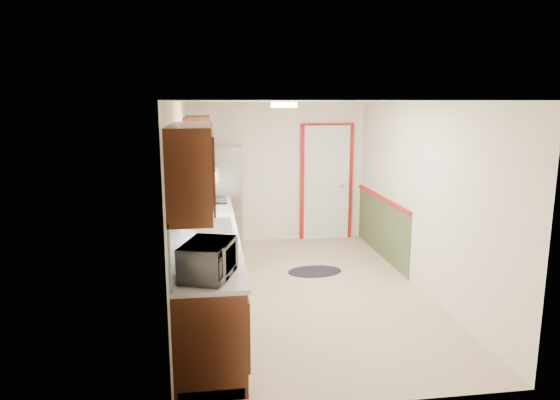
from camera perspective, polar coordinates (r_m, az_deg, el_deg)
name	(u,v)px	position (r m, az deg, el deg)	size (l,w,h in m)	color
room_shell	(305,199)	(6.22, 2.91, 0.07)	(3.20, 5.20, 2.52)	tan
kitchen_run	(206,240)	(5.91, -8.45, -4.50)	(0.63, 4.00, 2.20)	#39190D
back_wall_trim	(338,191)	(8.61, 6.61, 0.98)	(1.12, 2.30, 2.08)	maroon
ceiling_fixture	(284,105)	(5.86, 0.47, 10.83)	(0.30, 0.30, 0.06)	#FFD88C
microwave	(208,256)	(4.23, -8.21, -6.33)	(0.55, 0.30, 0.37)	white
refrigerator	(220,198)	(8.19, -6.87, 0.21)	(0.74, 0.73, 1.71)	#B7B7BC
rug	(315,271)	(7.24, 4.00, -8.14)	(0.78, 0.50, 0.01)	black
cooktop	(209,200)	(7.53, -8.07, -0.03)	(0.51, 0.61, 0.02)	black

